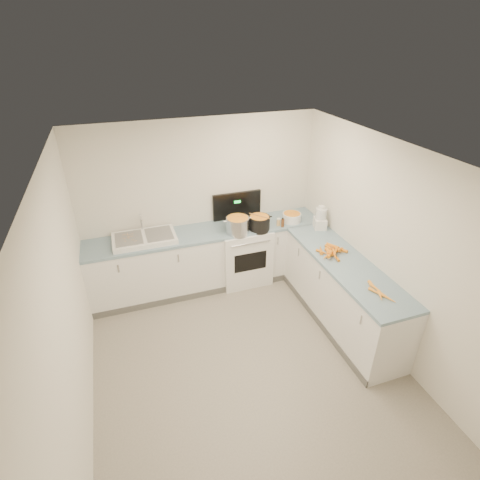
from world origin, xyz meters
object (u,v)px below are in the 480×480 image
object	(u,v)px
sink	(144,238)
spice_jar	(278,222)
black_pot	(259,223)
extract_bottle	(283,223)
steel_pot	(238,226)
stove	(243,252)
mixing_bowl	(292,217)
food_processor	(320,219)

from	to	relation	value
sink	spice_jar	size ratio (longest dim) A/B	8.54
black_pot	extract_bottle	size ratio (longest dim) A/B	2.52
extract_bottle	steel_pot	bearing A→B (deg)	175.12
stove	steel_pot	bearing A→B (deg)	-130.99
spice_jar	steel_pot	bearing A→B (deg)	-179.88
stove	mixing_bowl	size ratio (longest dim) A/B	4.78
stove	spice_jar	world-z (taller)	stove
extract_bottle	spice_jar	bearing A→B (deg)	123.94
sink	mixing_bowl	xyz separation A→B (m)	(2.20, -0.11, 0.03)
stove	steel_pot	world-z (taller)	stove
stove	sink	distance (m)	1.54
mixing_bowl	food_processor	xyz separation A→B (m)	(0.30, -0.33, 0.08)
steel_pot	black_pot	world-z (taller)	steel_pot
steel_pot	black_pot	bearing A→B (deg)	-1.36
steel_pot	mixing_bowl	size ratio (longest dim) A/B	1.19
stove	steel_pot	size ratio (longest dim) A/B	4.02
steel_pot	mixing_bowl	bearing A→B (deg)	4.23
sink	food_processor	distance (m)	2.54
stove	sink	xyz separation A→B (m)	(-1.45, 0.02, 0.50)
sink	black_pot	size ratio (longest dim) A/B	2.79
sink	extract_bottle	size ratio (longest dim) A/B	7.01
sink	extract_bottle	xyz separation A→B (m)	(1.99, -0.24, 0.02)
stove	spice_jar	size ratio (longest dim) A/B	13.50
food_processor	steel_pot	bearing A→B (deg)	167.34
black_pot	food_processor	distance (m)	0.90
steel_pot	mixing_bowl	distance (m)	0.90
steel_pot	extract_bottle	world-z (taller)	steel_pot
spice_jar	black_pot	bearing A→B (deg)	-178.30
sink	steel_pot	world-z (taller)	sink
steel_pot	mixing_bowl	xyz separation A→B (m)	(0.89, 0.07, -0.04)
sink	extract_bottle	distance (m)	2.01
black_pot	food_processor	bearing A→B (deg)	-16.83
stove	extract_bottle	world-z (taller)	stove
stove	spice_jar	bearing A→B (deg)	-17.79
mixing_bowl	steel_pot	bearing A→B (deg)	-175.77
black_pot	mixing_bowl	xyz separation A→B (m)	(0.56, 0.07, -0.02)
steel_pot	black_pot	size ratio (longest dim) A/B	1.10
mixing_bowl	sink	bearing A→B (deg)	177.07
black_pot	mixing_bowl	bearing A→B (deg)	7.52
mixing_bowl	spice_jar	size ratio (longest dim) A/B	2.83
stove	extract_bottle	size ratio (longest dim) A/B	11.09
extract_bottle	sink	bearing A→B (deg)	173.21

